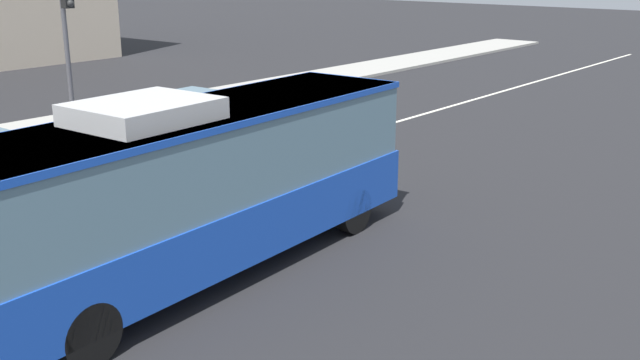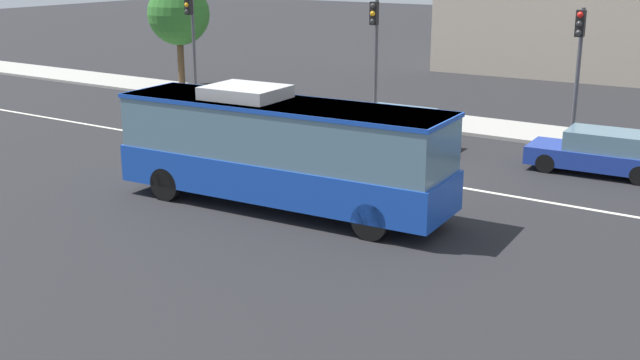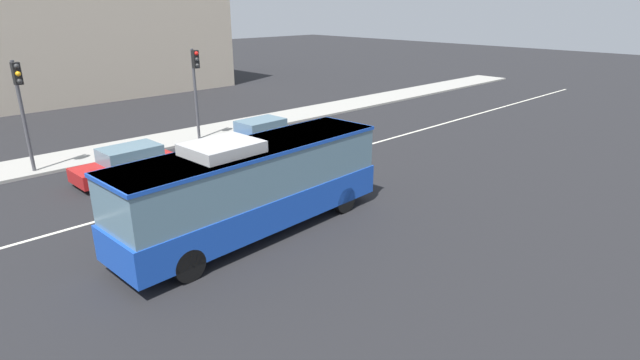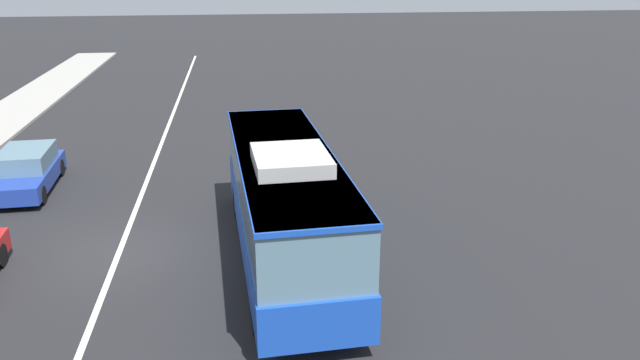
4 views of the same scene
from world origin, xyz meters
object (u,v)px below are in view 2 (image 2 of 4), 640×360
(transit_bus, at_px, (281,147))
(sedan_blue, at_px, (600,152))
(traffic_light_far_corner, at_px, (579,53))
(traffic_light_near_corner, at_px, (191,27))
(street_tree_kerbside_left, at_px, (179,14))
(traffic_light_mid_block, at_px, (375,39))
(sedan_red, at_px, (394,127))

(transit_bus, bearing_deg, sedan_blue, 49.31)
(transit_bus, bearing_deg, traffic_light_far_corner, 64.46)
(traffic_light_far_corner, bearing_deg, transit_bus, -24.90)
(traffic_light_far_corner, bearing_deg, traffic_light_near_corner, -92.71)
(traffic_light_near_corner, xyz_separation_m, street_tree_kerbside_left, (-3.09, 2.45, 0.33))
(traffic_light_mid_block, xyz_separation_m, street_tree_kerbside_left, (-13.43, 2.35, 0.33))
(traffic_light_mid_block, bearing_deg, sedan_red, 33.52)
(sedan_blue, height_order, traffic_light_near_corner, traffic_light_near_corner)
(transit_bus, distance_m, traffic_light_far_corner, 13.00)
(traffic_light_near_corner, height_order, traffic_light_far_corner, same)
(sedan_blue, height_order, sedan_red, same)
(sedan_red, distance_m, traffic_light_mid_block, 5.43)
(traffic_light_mid_block, relative_size, traffic_light_far_corner, 1.00)
(transit_bus, relative_size, traffic_light_near_corner, 1.95)
(traffic_light_near_corner, relative_size, street_tree_kerbside_left, 0.93)
(street_tree_kerbside_left, bearing_deg, traffic_light_far_corner, -6.45)
(traffic_light_near_corner, relative_size, traffic_light_far_corner, 1.00)
(sedan_blue, xyz_separation_m, street_tree_kerbside_left, (-23.94, 5.61, 3.17))
(transit_bus, relative_size, sedan_red, 2.22)
(sedan_red, bearing_deg, sedan_blue, -179.75)
(transit_bus, xyz_separation_m, traffic_light_mid_block, (-3.75, 12.07, 1.75))
(sedan_red, height_order, traffic_light_near_corner, traffic_light_near_corner)
(transit_bus, height_order, street_tree_kerbside_left, street_tree_kerbside_left)
(street_tree_kerbside_left, bearing_deg, transit_bus, -39.99)
(transit_bus, xyz_separation_m, traffic_light_far_corner, (4.89, 11.92, 1.75))
(sedan_red, relative_size, traffic_light_far_corner, 0.88)
(traffic_light_far_corner, relative_size, street_tree_kerbside_left, 0.93)
(transit_bus, relative_size, traffic_light_mid_block, 1.95)
(traffic_light_near_corner, distance_m, street_tree_kerbside_left, 3.96)
(transit_bus, bearing_deg, street_tree_kerbside_left, 136.79)
(transit_bus, distance_m, sedan_red, 8.59)
(sedan_red, relative_size, street_tree_kerbside_left, 0.82)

